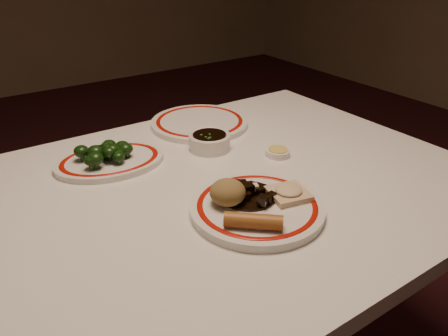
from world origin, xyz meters
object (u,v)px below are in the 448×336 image
dining_table (220,216)px  fried_wonton (288,192)px  stirfry_heap (247,193)px  broccoli_plate (110,161)px  soy_bowl (210,142)px  rice_mound (228,192)px  main_plate (257,207)px  broccoli_pile (107,152)px  spring_roll (253,221)px

dining_table → fried_wonton: fried_wonton is taller
stirfry_heap → broccoli_plate: bearing=116.2°
broccoli_plate → soy_bowl: bearing=-13.8°
dining_table → rice_mound: (-0.05, -0.11, 0.14)m
main_plate → broccoli_pile: bearing=115.3°
spring_roll → soy_bowl: bearing=20.7°
stirfry_heap → soy_bowl: bearing=72.9°
main_plate → spring_roll: bearing=-133.2°
spring_roll → stirfry_heap: same height
stirfry_heap → broccoli_plate: (-0.17, 0.34, -0.02)m
fried_wonton → soy_bowl: 0.33m
rice_mound → stirfry_heap: size_ratio=0.60×
stirfry_heap → rice_mound: bearing=176.0°
soy_bowl → main_plate: bearing=-105.3°
main_plate → soy_bowl: (0.09, 0.31, 0.01)m
broccoli_pile → dining_table: bearing=-51.4°
broccoli_pile → soy_bowl: size_ratio=1.22×
dining_table → broccoli_pile: bearing=128.6°
main_plate → soy_bowl: 0.33m
spring_roll → stirfry_heap: 0.11m
main_plate → fried_wonton: 0.08m
rice_mound → broccoli_pile: (-0.13, 0.33, -0.01)m
spring_roll → stirfry_heap: bearing=10.7°
spring_roll → stirfry_heap: (0.06, 0.09, -0.01)m
main_plate → stirfry_heap: bearing=90.9°
fried_wonton → spring_roll: bearing=-159.6°
stirfry_heap → broccoli_plate: size_ratio=0.41×
rice_mound → main_plate: bearing=-37.8°
main_plate → rice_mound: (-0.05, 0.04, 0.03)m
dining_table → broccoli_plate: bearing=127.0°
spring_roll → soy_bowl: 0.40m
stirfry_heap → soy_bowl: 0.29m
rice_mound → fried_wonton: rice_mound is taller
broccoli_pile → broccoli_plate: bearing=38.3°
main_plate → spring_roll: size_ratio=2.87×
spring_roll → broccoli_pile: bearing=56.9°
main_plate → spring_roll: 0.09m
fried_wonton → stirfry_heap: size_ratio=0.76×
broccoli_pile → soy_bowl: broccoli_pile is taller
soy_bowl → rice_mound: bearing=-115.7°
stirfry_heap → main_plate: bearing=-89.1°
dining_table → spring_roll: size_ratio=10.95×
broccoli_plate → soy_bowl: size_ratio=2.72×
spring_roll → broccoli_pile: broccoli_pile is taller
stirfry_heap → broccoli_plate: 0.38m
dining_table → spring_roll: 0.25m
dining_table → broccoli_plate: size_ratio=4.02×
broccoli_plate → broccoli_pile: bearing=-141.7°
stirfry_heap → broccoli_plate: stirfry_heap is taller
spring_roll → broccoli_plate: 0.45m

